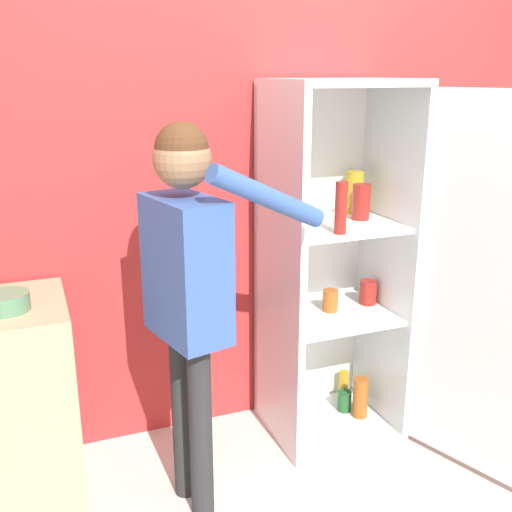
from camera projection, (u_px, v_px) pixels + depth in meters
wall_back at (262, 184)px, 3.06m from camera, size 7.00×0.06×2.55m
refrigerator at (364, 271)px, 2.93m from camera, size 0.90×1.15×1.80m
person at (188, 271)px, 2.35m from camera, size 0.69×0.49×1.65m
bowl at (7, 302)px, 2.36m from camera, size 0.18×0.18×0.07m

